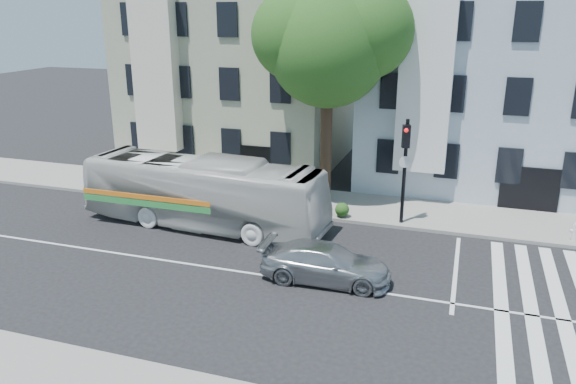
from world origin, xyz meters
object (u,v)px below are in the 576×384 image
at_px(fire_hydrant, 576,231).
at_px(traffic_signal, 405,159).
at_px(bus, 203,192).
at_px(sedan, 326,263).

bearing_deg(fire_hydrant, traffic_signal, -177.95).
distance_m(bus, sedan, 7.30).
height_order(sedan, fire_hydrant, sedan).
height_order(bus, fire_hydrant, bus).
height_order(bus, sedan, bus).
height_order(sedan, traffic_signal, traffic_signal).
relative_size(bus, fire_hydrant, 14.07).
bearing_deg(traffic_signal, fire_hydrant, -15.74).
bearing_deg(sedan, bus, 59.68).
height_order(bus, traffic_signal, traffic_signal).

